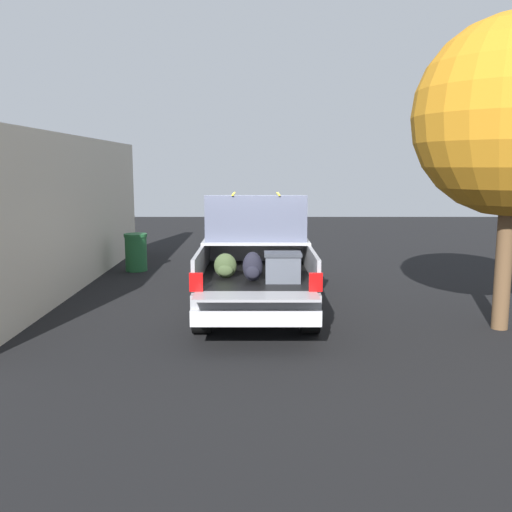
# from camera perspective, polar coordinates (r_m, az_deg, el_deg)

# --- Properties ---
(ground_plane) EXTENTS (40.00, 40.00, 0.00)m
(ground_plane) POSITION_cam_1_polar(r_m,az_deg,el_deg) (11.15, -0.00, -5.11)
(ground_plane) COLOR black
(pickup_truck) EXTENTS (6.05, 2.06, 2.23)m
(pickup_truck) POSITION_cam_1_polar(r_m,az_deg,el_deg) (11.32, 0.01, 0.11)
(pickup_truck) COLOR gray
(pickup_truck) RESTS_ON ground_plane
(building_facade) EXTENTS (10.82, 0.36, 3.38)m
(building_facade) POSITION_cam_1_polar(r_m,az_deg,el_deg) (13.46, -17.69, 4.19)
(building_facade) COLOR beige
(building_facade) RESTS_ON ground_plane
(trash_can) EXTENTS (0.60, 0.60, 0.98)m
(trash_can) POSITION_cam_1_polar(r_m,az_deg,el_deg) (15.19, -11.94, 0.39)
(trash_can) COLOR #1E592D
(trash_can) RESTS_ON ground_plane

